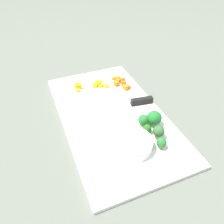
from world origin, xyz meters
The scene contains 24 objects.
ground_plane centered at (0.00, 0.00, 0.00)m, with size 4.00×4.00×0.00m, color slate.
cutting_board centered at (0.00, 0.00, 0.01)m, with size 0.56×0.31×0.01m, color white.
prep_bowl centered at (0.15, 0.00, 0.03)m, with size 0.10×0.10×0.03m, color white.
chef_knife centered at (-0.02, 0.07, 0.02)m, with size 0.06×0.30×0.02m.
carrot_dice_0 centered at (-0.11, 0.10, 0.02)m, with size 0.02×0.02×0.02m, color orange.
carrot_dice_1 centered at (-0.19, 0.09, 0.02)m, with size 0.01×0.01×0.01m, color orange.
carrot_dice_2 centered at (-0.16, 0.11, 0.02)m, with size 0.01×0.01×0.01m, color orange.
carrot_dice_3 centered at (-0.13, 0.10, 0.02)m, with size 0.01×0.01×0.01m, color orange.
carrot_dice_4 centered at (-0.18, 0.10, 0.02)m, with size 0.01×0.01×0.01m, color orange.
carrot_dice_5 centered at (-0.14, 0.11, 0.02)m, with size 0.02×0.02×0.01m, color orange.
carrot_dice_6 centered at (-0.11, 0.11, 0.02)m, with size 0.01×0.01×0.01m, color orange.
carrot_dice_7 centered at (-0.15, 0.08, 0.02)m, with size 0.02×0.02×0.02m, color orange.
carrot_dice_8 centered at (-0.17, 0.09, 0.02)m, with size 0.02×0.02×0.01m, color orange.
pepper_dice_0 centered at (-0.15, 0.04, 0.02)m, with size 0.02×0.02×0.01m, color yellow.
pepper_dice_1 centered at (-0.16, -0.07, 0.02)m, with size 0.01×0.01×0.01m, color yellow.
pepper_dice_2 centered at (-0.18, 0.02, 0.02)m, with size 0.02×0.02×0.02m, color yellow.
pepper_dice_3 centered at (-0.18, -0.06, 0.02)m, with size 0.02×0.02×0.02m, color yellow.
pepper_dice_4 centered at (-0.17, 0.00, 0.02)m, with size 0.01×0.02×0.01m, color yellow.
pepper_dice_5 centered at (-0.16, 0.02, 0.02)m, with size 0.01×0.01×0.01m, color yellow.
broccoli_floret_0 centered at (0.18, 0.07, 0.03)m, with size 0.03×0.03×0.03m.
broccoli_floret_1 centered at (0.11, 0.06, 0.03)m, with size 0.03×0.03×0.03m.
broccoli_floret_2 centered at (0.08, 0.07, 0.03)m, with size 0.03×0.03×0.04m.
broccoli_floret_3 centered at (0.14, 0.08, 0.04)m, with size 0.03×0.03×0.04m.
broccoli_floret_4 centered at (0.09, 0.10, 0.04)m, with size 0.04×0.04×0.05m.
Camera 1 is at (0.50, -0.20, 0.48)m, focal length 35.51 mm.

